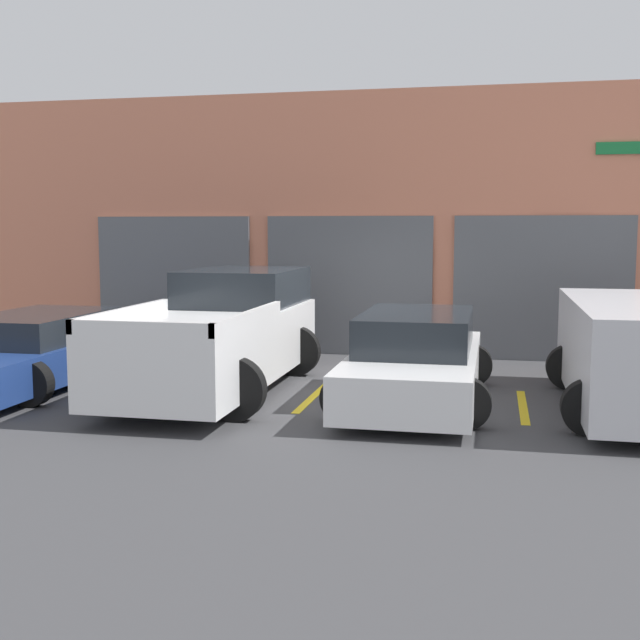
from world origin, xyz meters
The scene contains 9 objects.
ground_plane centered at (0.00, 0.00, 0.00)m, with size 28.00×28.00×0.00m, color #3D3D3F.
shophouse_building centered at (-0.01, 3.29, 2.53)m, with size 17.45×0.68×5.14m.
pickup_truck centered at (-1.52, -0.87, 0.87)m, with size 2.52×5.34×1.81m.
sedan_white centered at (1.52, -1.10, 0.61)m, with size 2.18×4.61×1.29m.
sedan_side centered at (-4.56, -1.10, 0.55)m, with size 2.27×4.71×1.14m.
van_right centered at (4.56, -1.13, 0.83)m, with size 2.27×4.65×1.52m.
parking_stripe_left centered at (-3.04, -1.13, 0.00)m, with size 0.12×2.20×0.01m, color gold.
parking_stripe_centre centered at (0.00, -1.13, 0.00)m, with size 0.12×2.20×0.01m, color gold.
parking_stripe_right centered at (3.04, -1.13, 0.00)m, with size 0.12×2.20×0.01m, color gold.
Camera 1 is at (2.59, -12.56, 2.52)m, focal length 45.00 mm.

